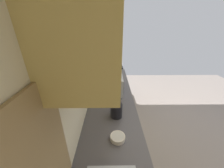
{
  "coord_description": "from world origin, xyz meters",
  "views": [
    {
      "loc": [
        -1.65,
        1.26,
        1.88
      ],
      "look_at": [
        -0.39,
        1.25,
        1.27
      ],
      "focal_mm": 20.15,
      "sensor_mm": 36.0,
      "label": 1
    }
  ],
  "objects_px": {
    "bowl": "(118,137)",
    "kettle": "(116,110)",
    "oven_range": "(111,81)",
    "microwave": "(110,83)"
  },
  "relations": [
    {
      "from": "oven_range",
      "to": "bowl",
      "type": "distance_m",
      "value": 2.34
    },
    {
      "from": "microwave",
      "to": "bowl",
      "type": "bearing_deg",
      "value": -175.41
    },
    {
      "from": "oven_range",
      "to": "bowl",
      "type": "height_order",
      "value": "oven_range"
    },
    {
      "from": "microwave",
      "to": "oven_range",
      "type": "bearing_deg",
      "value": -0.74
    },
    {
      "from": "bowl",
      "to": "kettle",
      "type": "xyz_separation_m",
      "value": [
        0.33,
        0.0,
        0.06
      ]
    },
    {
      "from": "bowl",
      "to": "kettle",
      "type": "bearing_deg",
      "value": 0.0
    },
    {
      "from": "oven_range",
      "to": "microwave",
      "type": "distance_m",
      "value": 1.46
    },
    {
      "from": "microwave",
      "to": "kettle",
      "type": "distance_m",
      "value": 0.64
    },
    {
      "from": "oven_range",
      "to": "kettle",
      "type": "distance_m",
      "value": 2.04
    },
    {
      "from": "oven_range",
      "to": "bowl",
      "type": "xyz_separation_m",
      "value": [
        -2.3,
        -0.06,
        0.46
      ]
    }
  ]
}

